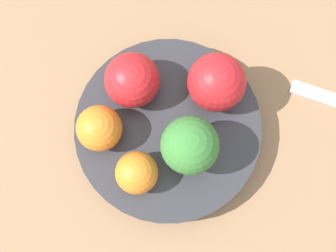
{
  "coord_description": "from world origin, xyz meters",
  "views": [
    {
      "loc": [
        -0.07,
        0.06,
        0.56
      ],
      "look_at": [
        0.0,
        0.0,
        0.06
      ],
      "focal_mm": 50.0,
      "sensor_mm": 36.0,
      "label": 1
    }
  ],
  "objects_px": {
    "orange_back": "(99,128)",
    "apple_red": "(132,80)",
    "broccoli": "(190,145)",
    "spoon": "(319,95)",
    "apple_green": "(214,80)",
    "bowl": "(168,130)",
    "orange_front": "(137,173)"
  },
  "relations": [
    {
      "from": "orange_back",
      "to": "apple_red",
      "type": "bearing_deg",
      "value": -73.58
    },
    {
      "from": "broccoli",
      "to": "spoon",
      "type": "relative_size",
      "value": 1.11
    },
    {
      "from": "apple_green",
      "to": "bowl",
      "type": "bearing_deg",
      "value": 93.25
    },
    {
      "from": "broccoli",
      "to": "orange_back",
      "type": "height_order",
      "value": "broccoli"
    },
    {
      "from": "apple_red",
      "to": "apple_green",
      "type": "height_order",
      "value": "apple_green"
    },
    {
      "from": "spoon",
      "to": "orange_front",
      "type": "bearing_deg",
      "value": 74.67
    },
    {
      "from": "apple_red",
      "to": "orange_back",
      "type": "relative_size",
      "value": 1.21
    },
    {
      "from": "apple_red",
      "to": "orange_front",
      "type": "xyz_separation_m",
      "value": [
        -0.08,
        0.06,
        -0.01
      ]
    },
    {
      "from": "bowl",
      "to": "broccoli",
      "type": "distance_m",
      "value": 0.07
    },
    {
      "from": "bowl",
      "to": "orange_front",
      "type": "relative_size",
      "value": 4.59
    },
    {
      "from": "bowl",
      "to": "apple_green",
      "type": "bearing_deg",
      "value": -86.75
    },
    {
      "from": "broccoli",
      "to": "orange_back",
      "type": "bearing_deg",
      "value": 37.64
    },
    {
      "from": "apple_green",
      "to": "orange_back",
      "type": "relative_size",
      "value": 1.28
    },
    {
      "from": "broccoli",
      "to": "spoon",
      "type": "distance_m",
      "value": 0.19
    },
    {
      "from": "apple_green",
      "to": "spoon",
      "type": "xyz_separation_m",
      "value": [
        -0.08,
        -0.1,
        -0.06
      ]
    },
    {
      "from": "orange_back",
      "to": "bowl",
      "type": "bearing_deg",
      "value": -125.65
    },
    {
      "from": "broccoli",
      "to": "orange_back",
      "type": "distance_m",
      "value": 0.1
    },
    {
      "from": "bowl",
      "to": "spoon",
      "type": "xyz_separation_m",
      "value": [
        -0.08,
        -0.17,
        -0.01
      ]
    },
    {
      "from": "orange_back",
      "to": "spoon",
      "type": "bearing_deg",
      "value": -118.64
    },
    {
      "from": "bowl",
      "to": "apple_red",
      "type": "bearing_deg",
      "value": 0.41
    },
    {
      "from": "broccoli",
      "to": "spoon",
      "type": "bearing_deg",
      "value": -105.55
    },
    {
      "from": "spoon",
      "to": "bowl",
      "type": "bearing_deg",
      "value": 64.12
    },
    {
      "from": "apple_green",
      "to": "orange_front",
      "type": "xyz_separation_m",
      "value": [
        -0.02,
        0.13,
        -0.01
      ]
    },
    {
      "from": "orange_front",
      "to": "orange_back",
      "type": "bearing_deg",
      "value": 0.78
    },
    {
      "from": "broccoli",
      "to": "orange_front",
      "type": "height_order",
      "value": "broccoli"
    },
    {
      "from": "orange_back",
      "to": "spoon",
      "type": "height_order",
      "value": "orange_back"
    },
    {
      "from": "bowl",
      "to": "orange_front",
      "type": "xyz_separation_m",
      "value": [
        -0.02,
        0.06,
        0.04
      ]
    },
    {
      "from": "broccoli",
      "to": "spoon",
      "type": "height_order",
      "value": "broccoli"
    },
    {
      "from": "orange_front",
      "to": "orange_back",
      "type": "height_order",
      "value": "orange_back"
    },
    {
      "from": "apple_green",
      "to": "orange_back",
      "type": "height_order",
      "value": "apple_green"
    },
    {
      "from": "apple_red",
      "to": "orange_back",
      "type": "height_order",
      "value": "apple_red"
    },
    {
      "from": "broccoli",
      "to": "apple_green",
      "type": "distance_m",
      "value": 0.08
    }
  ]
}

